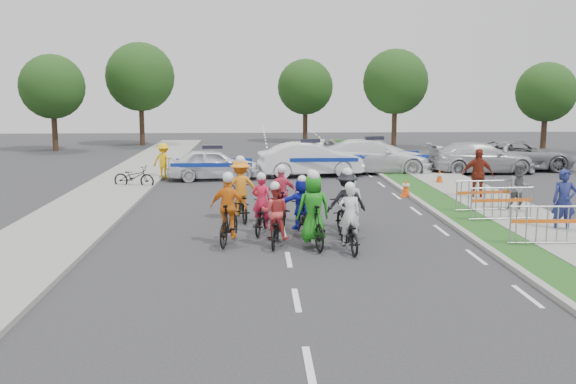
{
  "coord_description": "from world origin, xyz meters",
  "views": [
    {
      "loc": [
        -0.76,
        -14.98,
        4.09
      ],
      "look_at": [
        0.16,
        3.44,
        1.1
      ],
      "focal_mm": 40.0,
      "sensor_mm": 36.0,
      "label": 1
    }
  ],
  "objects_px": {
    "tree_0": "(52,87)",
    "cone_1": "(439,177)",
    "tree_2": "(546,92)",
    "civilian_sedan": "(481,158)",
    "rider_6": "(261,213)",
    "barrier_2": "(484,197)",
    "tree_1": "(395,82)",
    "rider_0": "(349,228)",
    "spectator_1": "(520,188)",
    "rider_9": "(282,201)",
    "tree_3": "(140,77)",
    "marshal_hiviz": "(164,161)",
    "police_car_0": "(213,164)",
    "rider_3": "(229,217)",
    "police_car_1": "(310,159)",
    "tree_4": "(305,87)",
    "barrier_0": "(547,227)",
    "rider_10": "(241,195)",
    "rider_1": "(313,218)",
    "rider_4": "(346,210)",
    "parked_bike": "(134,177)",
    "rider_2": "(275,222)",
    "civilian_suv": "(520,155)",
    "cone_0": "(406,188)",
    "spectator_0": "(564,202)",
    "police_car_2": "(374,156)",
    "rider_8": "(310,203)",
    "rider_7": "(350,207)",
    "rider_5": "(302,209)",
    "barrier_1": "(501,205)",
    "spectator_2": "(478,175)"
  },
  "relations": [
    {
      "from": "tree_0",
      "to": "tree_1",
      "type": "distance_m",
      "value": 23.09
    },
    {
      "from": "rider_9",
      "to": "rider_10",
      "type": "height_order",
      "value": "rider_10"
    },
    {
      "from": "spectator_0",
      "to": "tree_4",
      "type": "height_order",
      "value": "tree_4"
    },
    {
      "from": "tree_2",
      "to": "civilian_sedan",
      "type": "bearing_deg",
      "value": -126.81
    },
    {
      "from": "tree_4",
      "to": "rider_1",
      "type": "bearing_deg",
      "value": -94.02
    },
    {
      "from": "marshal_hiviz",
      "to": "tree_1",
      "type": "distance_m",
      "value": 21.34
    },
    {
      "from": "tree_1",
      "to": "police_car_0",
      "type": "bearing_deg",
      "value": -126.13
    },
    {
      "from": "spectator_2",
      "to": "tree_2",
      "type": "distance_m",
      "value": 21.19
    },
    {
      "from": "rider_10",
      "to": "rider_3",
      "type": "bearing_deg",
      "value": 75.23
    },
    {
      "from": "barrier_1",
      "to": "spectator_0",
      "type": "bearing_deg",
      "value": -48.69
    },
    {
      "from": "rider_3",
      "to": "barrier_2",
      "type": "relative_size",
      "value": 0.97
    },
    {
      "from": "rider_1",
      "to": "spectator_0",
      "type": "bearing_deg",
      "value": 179.44
    },
    {
      "from": "rider_2",
      "to": "rider_8",
      "type": "bearing_deg",
      "value": -105.47
    },
    {
      "from": "barrier_0",
      "to": "civilian_suv",
      "type": "bearing_deg",
      "value": 69.71
    },
    {
      "from": "tree_0",
      "to": "cone_1",
      "type": "bearing_deg",
      "value": -37.82
    },
    {
      "from": "rider_4",
      "to": "barrier_2",
      "type": "bearing_deg",
      "value": -156.17
    },
    {
      "from": "rider_0",
      "to": "marshal_hiviz",
      "type": "xyz_separation_m",
      "value": [
        -6.55,
        13.54,
        0.22
      ]
    },
    {
      "from": "rider_2",
      "to": "barrier_2",
      "type": "height_order",
      "value": "rider_2"
    },
    {
      "from": "rider_3",
      "to": "cone_1",
      "type": "bearing_deg",
      "value": -118.67
    },
    {
      "from": "rider_6",
      "to": "spectator_0",
      "type": "distance_m",
      "value": 8.59
    },
    {
      "from": "rider_9",
      "to": "tree_4",
      "type": "bearing_deg",
      "value": -99.71
    },
    {
      "from": "rider_6",
      "to": "barrier_2",
      "type": "relative_size",
      "value": 0.91
    },
    {
      "from": "police_car_0",
      "to": "marshal_hiviz",
      "type": "relative_size",
      "value": 2.54
    },
    {
      "from": "barrier_1",
      "to": "cone_1",
      "type": "relative_size",
      "value": 2.86
    },
    {
      "from": "spectator_1",
      "to": "barrier_0",
      "type": "distance_m",
      "value": 4.7
    },
    {
      "from": "police_car_2",
      "to": "spectator_1",
      "type": "xyz_separation_m",
      "value": [
        2.88,
        -10.47,
        0.04
      ]
    },
    {
      "from": "rider_0",
      "to": "spectator_1",
      "type": "xyz_separation_m",
      "value": [
        6.28,
        4.56,
        0.26
      ]
    },
    {
      "from": "police_car_1",
      "to": "barrier_2",
      "type": "height_order",
      "value": "police_car_1"
    },
    {
      "from": "police_car_0",
      "to": "barrier_2",
      "type": "height_order",
      "value": "police_car_0"
    },
    {
      "from": "rider_3",
      "to": "tree_1",
      "type": "xyz_separation_m",
      "value": [
        10.5,
        28.35,
        3.79
      ]
    },
    {
      "from": "rider_9",
      "to": "tree_3",
      "type": "bearing_deg",
      "value": -76.04
    },
    {
      "from": "tree_2",
      "to": "tree_0",
      "type": "bearing_deg",
      "value": 176.42
    },
    {
      "from": "police_car_1",
      "to": "tree_4",
      "type": "xyz_separation_m",
      "value": [
        1.23,
        19.19,
        3.39
      ]
    },
    {
      "from": "civilian_sedan",
      "to": "police_car_0",
      "type": "bearing_deg",
      "value": 94.41
    },
    {
      "from": "rider_0",
      "to": "cone_0",
      "type": "xyz_separation_m",
      "value": [
        3.37,
        8.13,
        -0.25
      ]
    },
    {
      "from": "rider_3",
      "to": "tree_2",
      "type": "bearing_deg",
      "value": -116.97
    },
    {
      "from": "tree_3",
      "to": "tree_4",
      "type": "relative_size",
      "value": 1.17
    },
    {
      "from": "civilian_sedan",
      "to": "tree_0",
      "type": "bearing_deg",
      "value": 60.08
    },
    {
      "from": "barrier_2",
      "to": "tree_3",
      "type": "bearing_deg",
      "value": 120.57
    },
    {
      "from": "rider_3",
      "to": "parked_bike",
      "type": "distance_m",
      "value": 10.89
    },
    {
      "from": "rider_6",
      "to": "police_car_1",
      "type": "relative_size",
      "value": 0.38
    },
    {
      "from": "rider_0",
      "to": "tree_3",
      "type": "distance_m",
      "value": 33.24
    },
    {
      "from": "rider_3",
      "to": "spectator_1",
      "type": "height_order",
      "value": "rider_3"
    },
    {
      "from": "tree_2",
      "to": "rider_7",
      "type": "bearing_deg",
      "value": -125.27
    },
    {
      "from": "rider_8",
      "to": "police_car_1",
      "type": "height_order",
      "value": "rider_8"
    },
    {
      "from": "police_car_1",
      "to": "rider_5",
      "type": "bearing_deg",
      "value": 166.5
    },
    {
      "from": "cone_1",
      "to": "tree_0",
      "type": "xyz_separation_m",
      "value": [
        -21.03,
        16.32,
        3.85
      ]
    },
    {
      "from": "rider_3",
      "to": "tree_1",
      "type": "bearing_deg",
      "value": -98.6
    },
    {
      "from": "cone_0",
      "to": "tree_0",
      "type": "height_order",
      "value": "tree_0"
    },
    {
      "from": "rider_1",
      "to": "tree_0",
      "type": "xyz_separation_m",
      "value": [
        -14.69,
        26.82,
        3.4
      ]
    }
  ]
}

